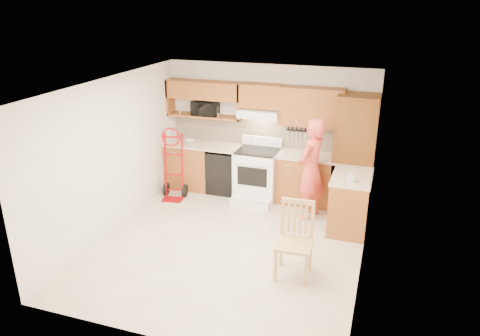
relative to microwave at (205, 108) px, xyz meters
The scene contains 28 objects.
floor 2.93m from the microwave, 59.39° to the right, with size 4.00×4.50×0.02m, color beige.
ceiling 2.58m from the microwave, 59.39° to the right, with size 4.00×4.50×0.02m, color white.
wall_back 1.30m from the microwave, ahead, with size 4.00×0.02×2.50m, color silver.
wall_front 4.53m from the microwave, 74.15° to the right, with size 4.00×0.02×2.50m, color silver.
wall_left 2.26m from the microwave, 110.42° to the right, with size 0.02×4.50×2.50m, color silver.
wall_right 3.87m from the microwave, 32.73° to the right, with size 0.02×4.50×2.50m, color silver.
backsplash 1.32m from the microwave, ahead, with size 3.92×0.03×0.55m, color beige.
lower_cab_left 1.23m from the microwave, 156.89° to the right, with size 0.90×0.60×0.90m, color #A85F27.
dishwasher 1.29m from the microwave, 17.29° to the right, with size 0.60×0.60×0.85m, color black.
lower_cab_right 2.38m from the microwave, ahead, with size 1.14×0.60×0.90m, color #A85F27.
countertop_left 0.72m from the microwave, 96.90° to the right, with size 1.50×0.63×0.04m, color beige.
countertop_right 2.19m from the microwave, ahead, with size 1.14×0.63×0.04m, color beige.
cab_return_right 3.30m from the microwave, 17.68° to the right, with size 0.60×1.00×0.90m, color #A85F27.
countertop_return 3.16m from the microwave, 17.68° to the right, with size 0.63×1.00×0.04m, color beige.
pantry_tall 2.94m from the microwave, ahead, with size 0.70×0.60×2.10m, color #552D0F.
upper_cab_left 0.35m from the microwave, behind, with size 1.50×0.33×0.34m, color #A85F27.
upper_shelf_mw 0.16m from the microwave, behind, with size 1.50×0.33×0.04m, color #A85F27.
upper_cab_center 1.16m from the microwave, ahead, with size 0.76×0.33×0.44m, color #A85F27.
upper_cab_right 2.07m from the microwave, ahead, with size 1.14×0.33×0.70m, color #A85F27.
range_hood 1.12m from the microwave, ahead, with size 0.76×0.46×0.14m, color white.
knife_strip 1.83m from the microwave, ahead, with size 0.40×0.05×0.29m, color black, non-canonical shape.
microwave is the anchor object (origin of this frame).
range 1.59m from the microwave, 16.07° to the right, with size 0.78×1.03×1.15m, color white, non-canonical shape.
person 2.46m from the microwave, 18.27° to the right, with size 0.65×0.43×1.78m, color #DD483C.
hand_truck 1.32m from the microwave, 115.81° to the right, with size 0.50×0.46×1.27m, color #99090C, non-canonical shape.
dining_chair 3.69m from the microwave, 48.06° to the right, with size 0.48×0.52×1.07m, color tan, non-canonical shape.
soap_bottle 3.23m from the microwave, 22.60° to the right, with size 0.09×0.09×0.19m, color white.
bowl 0.74m from the microwave, 155.22° to the right, with size 0.20×0.20×0.05m, color white.
Camera 1 is at (2.13, -5.90, 3.65)m, focal length 34.01 mm.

